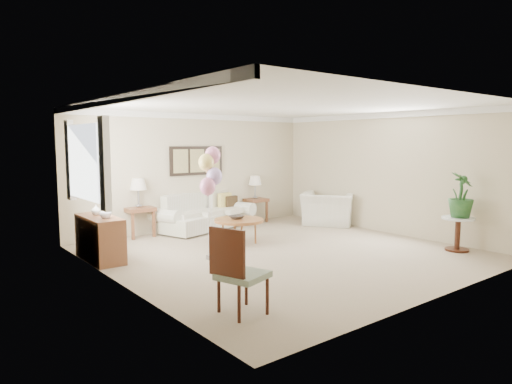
% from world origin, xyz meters
% --- Properties ---
extents(ground_plane, '(6.00, 6.00, 0.00)m').
position_xyz_m(ground_plane, '(0.00, 0.00, 0.00)').
color(ground_plane, tan).
extents(room_shell, '(6.04, 6.04, 2.60)m').
position_xyz_m(room_shell, '(-0.11, 0.09, 1.63)').
color(room_shell, beige).
rests_on(room_shell, ground).
extents(wall_art_triptych, '(1.35, 0.06, 0.65)m').
position_xyz_m(wall_art_triptych, '(0.00, 2.96, 1.55)').
color(wall_art_triptych, black).
rests_on(wall_art_triptych, ground).
extents(sofa, '(2.46, 1.39, 0.83)m').
position_xyz_m(sofa, '(-0.00, 2.73, 0.33)').
color(sofa, silver).
rests_on(sofa, ground).
extents(end_table_left, '(0.57, 0.52, 0.63)m').
position_xyz_m(end_table_left, '(-1.45, 2.89, 0.52)').
color(end_table_left, brown).
rests_on(end_table_left, ground).
extents(end_table_right, '(0.53, 0.49, 0.58)m').
position_xyz_m(end_table_right, '(1.58, 2.84, 0.49)').
color(end_table_right, brown).
rests_on(end_table_right, ground).
extents(lamp_left, '(0.34, 0.34, 0.60)m').
position_xyz_m(lamp_left, '(-1.45, 2.89, 1.09)').
color(lamp_left, gray).
rests_on(lamp_left, end_table_left).
extents(lamp_right, '(0.32, 0.32, 0.56)m').
position_xyz_m(lamp_right, '(1.58, 2.84, 1.01)').
color(lamp_right, gray).
rests_on(lamp_right, end_table_right).
extents(coffee_table, '(0.96, 0.96, 0.49)m').
position_xyz_m(coffee_table, '(-0.20, 1.07, 0.45)').
color(coffee_table, olive).
rests_on(coffee_table, ground).
extents(decor_bowl, '(0.31, 0.31, 0.07)m').
position_xyz_m(decor_bowl, '(-0.23, 1.10, 0.52)').
color(decor_bowl, '#2D2722').
rests_on(decor_bowl, coffee_table).
extents(armchair, '(1.52, 1.56, 0.77)m').
position_xyz_m(armchair, '(2.69, 1.43, 0.39)').
color(armchair, silver).
rests_on(armchair, ground).
extents(side_table, '(0.57, 0.57, 0.62)m').
position_xyz_m(side_table, '(2.58, -1.85, 0.47)').
color(side_table, silver).
rests_on(side_table, ground).
extents(potted_plant, '(0.55, 0.55, 0.81)m').
position_xyz_m(potted_plant, '(2.59, -1.87, 1.02)').
color(potted_plant, '#1A491E').
rests_on(potted_plant, side_table).
extents(accent_chair, '(0.63, 0.63, 1.02)m').
position_xyz_m(accent_chair, '(-2.38, -1.89, 0.53)').
color(accent_chair, gray).
rests_on(accent_chair, ground).
extents(credenza, '(0.46, 1.20, 0.74)m').
position_xyz_m(credenza, '(-2.76, 1.50, 0.37)').
color(credenza, brown).
rests_on(credenza, ground).
extents(vase_white, '(0.25, 0.25, 0.20)m').
position_xyz_m(vase_white, '(-2.74, 1.25, 0.84)').
color(vase_white, silver).
rests_on(vase_white, credenza).
extents(vase_sage, '(0.17, 0.17, 0.17)m').
position_xyz_m(vase_sage, '(-2.74, 1.69, 0.83)').
color(vase_sage, '#AFB1AB').
rests_on(vase_sage, credenza).
extents(balloon_cluster, '(0.47, 0.42, 1.90)m').
position_xyz_m(balloon_cluster, '(-1.26, 0.43, 1.49)').
color(balloon_cluster, gray).
rests_on(balloon_cluster, ground).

